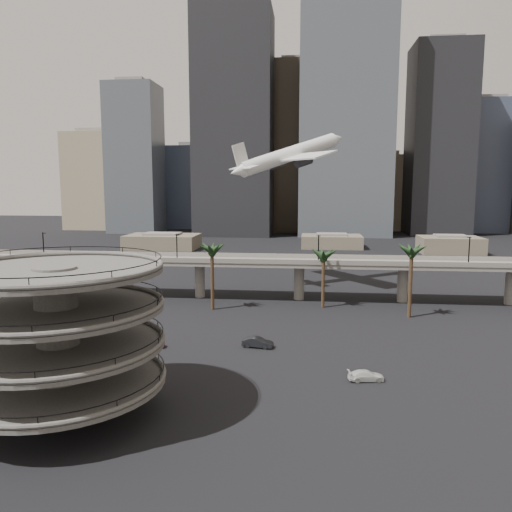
# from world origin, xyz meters

# --- Properties ---
(ground) EXTENTS (700.00, 700.00, 0.00)m
(ground) POSITION_xyz_m (0.00, 0.00, 0.00)
(ground) COLOR black
(ground) RESTS_ON ground
(parking_ramp) EXTENTS (22.20, 22.20, 17.35)m
(parking_ramp) POSITION_xyz_m (-13.00, -4.00, 9.84)
(parking_ramp) COLOR #4D4B48
(parking_ramp) RESTS_ON ground
(overpass) EXTENTS (130.00, 9.30, 14.70)m
(overpass) POSITION_xyz_m (0.00, 55.00, 7.34)
(overpass) COLOR slate
(overpass) RESTS_ON ground
(palm_trees) EXTENTS (42.40, 10.40, 14.00)m
(palm_trees) POSITION_xyz_m (14.02, 44.65, 11.43)
(palm_trees) COLOR #47301E
(palm_trees) RESTS_ON ground
(low_buildings) EXTENTS (135.00, 27.50, 6.80)m
(low_buildings) POSITION_xyz_m (6.89, 142.30, 2.86)
(low_buildings) COLOR brown
(low_buildings) RESTS_ON ground
(skyline) EXTENTS (269.00, 86.00, 121.78)m
(skyline) POSITION_xyz_m (15.11, 217.08, 44.53)
(skyline) COLOR gray
(skyline) RESTS_ON ground
(airborne_jet) EXTENTS (28.68, 27.29, 12.94)m
(airborne_jet) POSITION_xyz_m (8.01, 70.50, 31.98)
(airborne_jet) COLOR white
(airborne_jet) RESTS_ON ground
(car_a) EXTENTS (4.40, 2.31, 1.43)m
(car_a) POSITION_xyz_m (-10.76, 19.40, 0.71)
(car_a) COLOR #A71727
(car_a) RESTS_ON ground
(car_b) EXTENTS (4.93, 2.29, 1.56)m
(car_b) POSITION_xyz_m (5.44, 21.26, 0.78)
(car_b) COLOR black
(car_b) RESTS_ON ground
(car_c) EXTENTS (4.82, 2.56, 1.33)m
(car_c) POSITION_xyz_m (20.50, 9.57, 0.67)
(car_c) COLOR silver
(car_c) RESTS_ON ground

